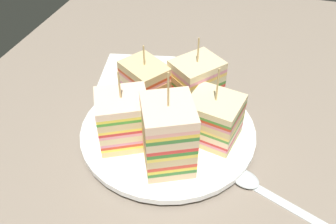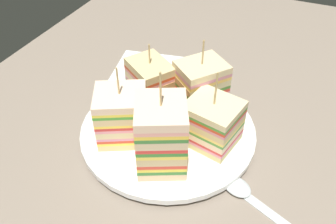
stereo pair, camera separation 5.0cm
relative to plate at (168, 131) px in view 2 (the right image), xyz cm
name	(u,v)px [view 2 (the right image)]	position (x,y,z in cm)	size (l,w,h in cm)	color
ground_plane	(168,140)	(0.00, 0.00, -1.89)	(115.59, 74.95, 1.80)	gray
plate	(168,131)	(0.00, 0.00, 0.00)	(25.52, 25.52, 1.64)	white
sandwich_wedge_0	(212,123)	(0.09, 6.46, 3.94)	(7.51, 8.01, 11.50)	#D4C27A
sandwich_wedge_1	(200,87)	(-5.89, 2.66, 4.72)	(8.75, 8.58, 11.94)	#D0C486
sandwich_wedge_2	(151,84)	(-4.37, -4.75, 4.27)	(8.08, 8.53, 10.42)	beige
sandwich_wedge_3	(122,116)	(3.98, -5.08, 4.42)	(8.43, 8.79, 11.55)	#DFC27D
sandwich_wedge_4	(161,135)	(6.21, 1.78, 5.41)	(8.75, 8.41, 14.21)	beige
chip_pile	(159,126)	(1.44, -0.85, 1.86)	(7.89, 6.29, 2.38)	#DDC163
spoon	(248,196)	(6.23, 13.65, -0.58)	(7.91, 15.02, 1.00)	silver
napkin	(150,72)	(-13.82, -9.67, -0.74)	(12.69, 13.06, 0.50)	white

